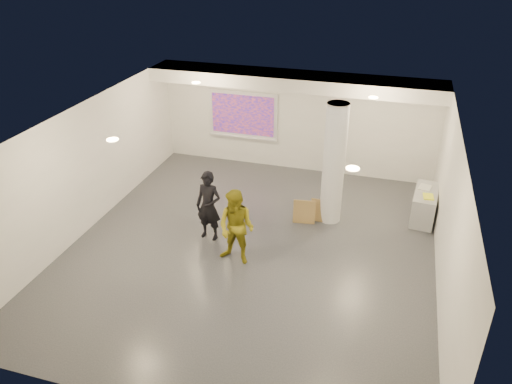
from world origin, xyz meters
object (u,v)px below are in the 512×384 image
(projection_screen, at_px, (243,115))
(man, at_px, (236,227))
(column, at_px, (334,164))
(woman, at_px, (209,206))
(credenza, at_px, (424,205))

(projection_screen, xyz_separation_m, man, (1.44, -4.98, -0.68))
(column, relative_size, woman, 1.79)
(woman, distance_m, man, 1.16)
(woman, bearing_deg, man, -31.88)
(projection_screen, bearing_deg, column, -40.56)
(projection_screen, xyz_separation_m, credenza, (5.32, -1.95, -1.15))
(column, xyz_separation_m, projection_screen, (-3.10, 2.65, 0.03))
(woman, bearing_deg, credenza, 32.44)
(column, distance_m, credenza, 2.59)
(credenza, bearing_deg, woman, -149.27)
(column, height_order, woman, column)
(credenza, relative_size, man, 0.76)
(credenza, bearing_deg, man, -137.05)
(woman, bearing_deg, projection_screen, 103.78)
(man, bearing_deg, projection_screen, 115.44)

